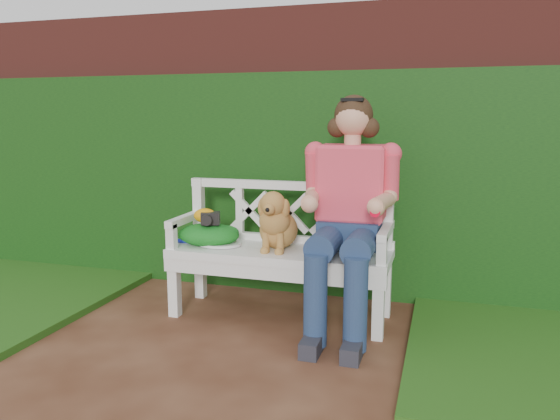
# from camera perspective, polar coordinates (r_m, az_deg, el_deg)

# --- Properties ---
(ground) EXTENTS (60.00, 60.00, 0.00)m
(ground) POSITION_cam_1_polar(r_m,az_deg,el_deg) (3.04, -10.10, -17.26)
(ground) COLOR #412012
(brick_wall) EXTENTS (10.00, 0.30, 2.20)m
(brick_wall) POSITION_cam_1_polar(r_m,az_deg,el_deg) (4.49, 0.58, 6.28)
(brick_wall) COLOR maroon
(brick_wall) RESTS_ON ground
(ivy_hedge) EXTENTS (10.00, 0.18, 1.70)m
(ivy_hedge) POSITION_cam_1_polar(r_m,az_deg,el_deg) (4.30, -0.26, 2.79)
(ivy_hedge) COLOR #194C11
(ivy_hedge) RESTS_ON ground
(garden_bench) EXTENTS (1.64, 0.79, 0.48)m
(garden_bench) POSITION_cam_1_polar(r_m,az_deg,el_deg) (3.80, 0.00, -7.61)
(garden_bench) COLOR white
(garden_bench) RESTS_ON ground
(seated_woman) EXTENTS (0.89, 1.03, 1.54)m
(seated_woman) POSITION_cam_1_polar(r_m,az_deg,el_deg) (3.55, 7.29, -0.13)
(seated_woman) COLOR #FC4071
(seated_woman) RESTS_ON ground
(dog) EXTENTS (0.40, 0.45, 0.42)m
(dog) POSITION_cam_1_polar(r_m,az_deg,el_deg) (3.68, -0.27, -0.97)
(dog) COLOR #87601B
(dog) RESTS_ON garden_bench
(tennis_racket) EXTENTS (0.59, 0.27, 0.03)m
(tennis_racket) POSITION_cam_1_polar(r_m,az_deg,el_deg) (3.86, -6.66, -3.49)
(tennis_racket) COLOR beige
(tennis_racket) RESTS_ON garden_bench
(green_bag) EXTENTS (0.52, 0.45, 0.15)m
(green_bag) POSITION_cam_1_polar(r_m,az_deg,el_deg) (3.88, -7.47, -2.50)
(green_bag) COLOR #2D7324
(green_bag) RESTS_ON garden_bench
(camera_item) EXTENTS (0.15, 0.13, 0.08)m
(camera_item) POSITION_cam_1_polar(r_m,az_deg,el_deg) (3.83, -7.28, -0.85)
(camera_item) COLOR black
(camera_item) RESTS_ON green_bag
(baseball_glove) EXTENTS (0.20, 0.18, 0.10)m
(baseball_glove) POSITION_cam_1_polar(r_m,az_deg,el_deg) (3.88, -7.83, -0.59)
(baseball_glove) COLOR orange
(baseball_glove) RESTS_ON green_bag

